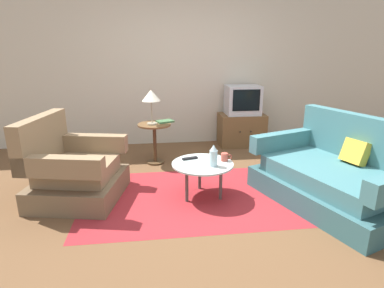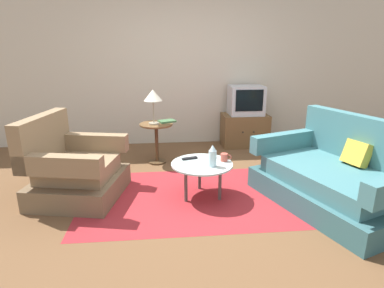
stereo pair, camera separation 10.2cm
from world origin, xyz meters
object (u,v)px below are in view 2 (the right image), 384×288
object	(u,v)px
couch	(337,178)
side_table	(156,135)
table_lamp	(153,96)
book	(167,121)
mug	(224,157)
coffee_table	(202,167)
tv_remote_dark	(190,158)
tv_stand	(245,130)
armchair	(74,171)
vase	(213,156)
television	(246,100)

from	to	relation	value
couch	side_table	bearing A→B (deg)	32.43
table_lamp	book	world-z (taller)	table_lamp
side_table	book	distance (m)	0.25
couch	mug	world-z (taller)	couch
coffee_table	book	world-z (taller)	book
coffee_table	tv_remote_dark	bearing A→B (deg)	130.03
couch	table_lamp	size ratio (longest dim) A/B	3.80
coffee_table	side_table	xyz separation A→B (m)	(-0.51, 1.17, 0.06)
tv_remote_dark	side_table	bearing A→B (deg)	95.21
side_table	mug	bearing A→B (deg)	-55.62
tv_stand	couch	bearing A→B (deg)	-78.93
armchair	side_table	distance (m)	1.37
book	tv_remote_dark	bearing A→B (deg)	-100.29
coffee_table	table_lamp	size ratio (longest dim) A/B	1.41
side_table	tv_remote_dark	distance (m)	1.09
couch	vase	bearing A→B (deg)	61.11
coffee_table	mug	xyz separation A→B (m)	(0.26, 0.05, 0.08)
tv_remote_dark	television	bearing A→B (deg)	42.24
table_lamp	television	bearing A→B (deg)	26.15
side_table	television	size ratio (longest dim) A/B	1.05
book	couch	bearing A→B (deg)	-63.63
television	table_lamp	bearing A→B (deg)	-153.85
coffee_table	table_lamp	bearing A→B (deg)	115.22
tv_remote_dark	book	distance (m)	1.15
table_lamp	mug	distance (m)	1.46
mug	vase	bearing A→B (deg)	-137.19
tv_remote_dark	armchair	bearing A→B (deg)	164.02
vase	side_table	bearing A→B (deg)	115.65
tv_stand	television	xyz separation A→B (m)	(0.00, 0.00, 0.51)
coffee_table	book	bearing A→B (deg)	105.74
coffee_table	tv_stand	xyz separation A→B (m)	(0.98, 1.89, -0.09)
tv_stand	mug	world-z (taller)	tv_stand
tv_remote_dark	book	size ratio (longest dim) A/B	0.67
tv_stand	mug	distance (m)	1.98
television	armchair	bearing A→B (deg)	-144.24
couch	table_lamp	world-z (taller)	table_lamp
coffee_table	tv_remote_dark	size ratio (longest dim) A/B	3.68
mug	tv_remote_dark	bearing A→B (deg)	165.14
armchair	tv_remote_dark	size ratio (longest dim) A/B	5.91
vase	mug	world-z (taller)	vase
table_lamp	book	distance (m)	0.43
armchair	vase	xyz separation A→B (m)	(1.53, -0.26, 0.21)
tv_stand	table_lamp	distance (m)	1.83
couch	tv_stand	world-z (taller)	couch
tv_stand	table_lamp	bearing A→B (deg)	-153.92
coffee_table	mug	world-z (taller)	mug
vase	tv_remote_dark	world-z (taller)	vase
armchair	tv_remote_dark	xyz separation A→B (m)	(1.30, -0.01, 0.10)
armchair	television	size ratio (longest dim) A/B	1.96
tv_stand	armchair	bearing A→B (deg)	-144.28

